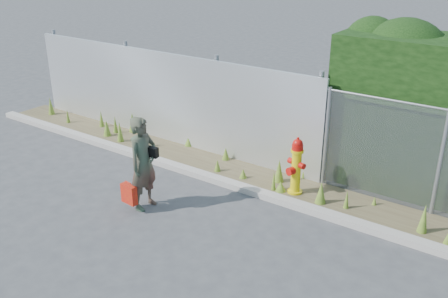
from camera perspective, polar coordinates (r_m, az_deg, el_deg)
name	(u,v)px	position (r m, az deg, el deg)	size (l,w,h in m)	color
ground	(192,233)	(8.69, -3.72, -9.52)	(80.00, 80.00, 0.00)	#3D3D40
curb	(248,189)	(9.93, 2.75, -4.65)	(16.00, 0.22, 0.12)	gray
weed_strip	(250,171)	(10.55, 2.96, -2.52)	(16.00, 1.29, 0.54)	#4E422C
corrugated_fence	(163,97)	(12.26, -7.04, 5.95)	(8.50, 0.21, 2.30)	silver
fire_hydrant	(296,167)	(9.75, 8.24, -2.04)	(0.40, 0.36, 1.19)	#DBC10B
woman	(143,164)	(9.16, -9.20, -1.65)	(0.65, 0.42, 1.77)	#106846
red_tote_bag	(129,194)	(9.30, -10.80, -5.07)	(0.33, 0.12, 0.43)	#C0350B
black_shoulder_bag	(152,152)	(9.08, -8.28, -0.33)	(0.25, 0.10, 0.19)	black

